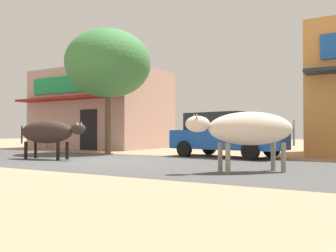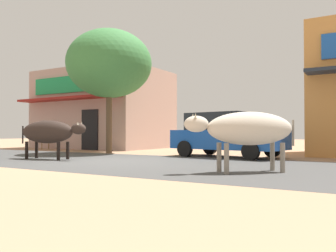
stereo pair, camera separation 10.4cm
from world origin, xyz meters
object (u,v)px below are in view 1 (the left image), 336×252
at_px(cow_near_brown, 48,132).
at_px(cafe_chair_near_tree, 43,140).
at_px(parked_hatchback_car, 225,134).
at_px(cow_far_dark, 249,129).
at_px(roadside_tree, 108,64).

bearing_deg(cow_near_brown, cafe_chair_near_tree, 140.45).
relative_size(parked_hatchback_car, cow_far_dark, 1.95).
relative_size(cow_near_brown, cafe_chair_near_tree, 2.98).
bearing_deg(cow_far_dark, cafe_chair_near_tree, 157.63).
bearing_deg(roadside_tree, cafe_chair_near_tree, 168.12).
xyz_separation_m(roadside_tree, cafe_chair_near_tree, (-5.43, 1.14, -3.42)).
bearing_deg(parked_hatchback_car, cow_near_brown, -139.85).
height_order(cow_far_dark, cafe_chair_near_tree, cow_far_dark).
xyz_separation_m(roadside_tree, cow_near_brown, (0.52, -3.77, -3.02)).
height_order(parked_hatchback_car, cow_near_brown, parked_hatchback_car).
bearing_deg(roadside_tree, cow_far_dark, -29.08).
xyz_separation_m(cow_near_brown, cow_far_dark, (7.04, -0.44, 0.06)).
xyz_separation_m(roadside_tree, parked_hatchback_car, (5.31, 0.28, -3.09)).
bearing_deg(parked_hatchback_car, cow_far_dark, -63.42).
height_order(roadside_tree, parked_hatchback_car, roadside_tree).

